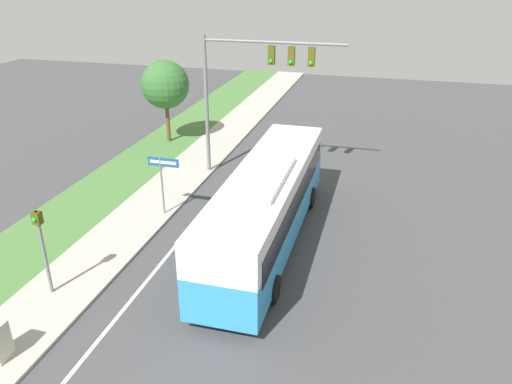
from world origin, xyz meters
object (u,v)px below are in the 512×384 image
(bus, at_px, (267,201))
(pedestrian_signal, at_px, (42,240))
(street_sign, at_px, (163,174))
(signal_gantry, at_px, (250,76))

(bus, xyz_separation_m, pedestrian_signal, (-6.40, -5.48, 0.29))
(bus, xyz_separation_m, street_sign, (-5.10, 1.16, 0.14))
(bus, relative_size, signal_gantry, 1.65)
(bus, xyz_separation_m, signal_gantry, (-2.62, 6.73, 3.53))
(bus, height_order, signal_gantry, signal_gantry)
(signal_gantry, relative_size, pedestrian_signal, 2.27)
(bus, bearing_deg, pedestrian_signal, -139.43)
(bus, distance_m, street_sign, 5.23)
(signal_gantry, bearing_deg, street_sign, -114.02)
(pedestrian_signal, xyz_separation_m, street_sign, (1.30, 6.64, -0.15))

